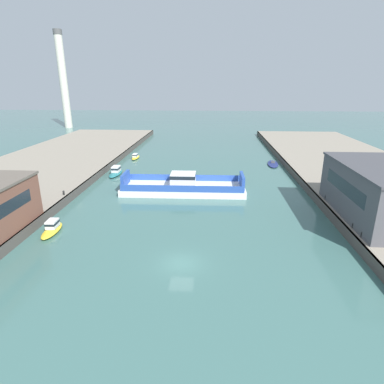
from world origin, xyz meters
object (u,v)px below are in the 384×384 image
(moored_boat_mid_right, at_px, (52,228))
(smokestack_distant_a, at_px, (63,78))
(chain_ferry, at_px, (183,186))
(moored_boat_near_right, at_px, (135,157))
(moored_boat_near_left, at_px, (273,164))
(moored_boat_mid_left, at_px, (116,172))

(moored_boat_mid_right, bearing_deg, smokestack_distant_a, 112.69)
(chain_ferry, bearing_deg, moored_boat_near_right, 119.47)
(chain_ferry, bearing_deg, moored_boat_mid_right, -131.74)
(moored_boat_near_left, bearing_deg, moored_boat_mid_left, -162.60)
(moored_boat_mid_left, height_order, smokestack_distant_a, smokestack_distant_a)
(chain_ferry, relative_size, moored_boat_mid_right, 4.24)
(moored_boat_near_left, bearing_deg, moored_boat_mid_right, -131.87)
(moored_boat_mid_right, bearing_deg, moored_boat_near_left, 48.13)
(chain_ferry, height_order, moored_boat_near_left, chain_ferry)
(moored_boat_near_right, distance_m, smokestack_distant_a, 74.00)
(moored_boat_near_right, xyz_separation_m, moored_boat_mid_right, (-0.72, -41.91, 0.09))
(moored_boat_near_right, bearing_deg, chain_ferry, -60.53)
(moored_boat_near_left, relative_size, moored_boat_near_right, 1.52)
(moored_boat_near_left, relative_size, moored_boat_mid_left, 1.20)
(moored_boat_near_right, relative_size, moored_boat_mid_left, 0.79)
(moored_boat_near_right, distance_m, moored_boat_mid_left, 14.79)
(chain_ferry, height_order, moored_boat_mid_right, chain_ferry)
(moored_boat_mid_right, distance_m, smokestack_distant_a, 109.50)
(moored_boat_mid_right, bearing_deg, moored_boat_mid_left, 89.75)
(moored_boat_mid_left, bearing_deg, moored_boat_near_left, 17.40)
(chain_ferry, height_order, moored_boat_near_right, chain_ferry)
(moored_boat_mid_left, relative_size, smokestack_distant_a, 0.17)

